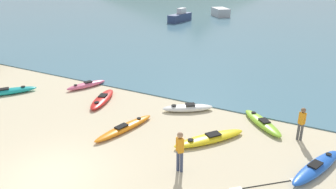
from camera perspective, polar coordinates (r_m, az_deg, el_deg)
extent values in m
plane|color=beige|center=(12.98, -19.77, -13.44)|extent=(400.00, 400.00, 0.00)
cube|color=teal|center=(51.64, 19.13, 12.37)|extent=(160.00, 70.00, 0.06)
ellipsoid|color=teal|center=(21.79, -26.25, 0.46)|extent=(2.55, 3.11, 0.34)
cube|color=black|center=(21.74, -26.77, 0.87)|extent=(0.67, 0.72, 0.05)
cylinder|color=black|center=(21.71, -23.94, 1.29)|extent=(0.25, 0.25, 0.02)
ellipsoid|color=blue|center=(13.67, 24.47, -11.42)|extent=(1.76, 3.36, 0.34)
cube|color=black|center=(13.44, 24.28, -11.01)|extent=(0.53, 0.69, 0.05)
cylinder|color=black|center=(14.34, 26.20, -9.30)|extent=(0.22, 0.22, 0.02)
ellipsoid|color=white|center=(17.35, 3.45, -2.34)|extent=(2.65, 2.14, 0.33)
cube|color=black|center=(17.30, 3.90, -1.74)|extent=(0.63, 0.62, 0.05)
cylinder|color=black|center=(17.18, 1.03, -1.90)|extent=(0.27, 0.27, 0.02)
ellipsoid|color=#E5668C|center=(21.29, -14.03, 1.62)|extent=(1.51, 2.64, 0.32)
cube|color=black|center=(21.28, -13.76, 2.17)|extent=(0.47, 0.56, 0.05)
cylinder|color=black|center=(20.96, -15.82, 1.62)|extent=(0.20, 0.20, 0.02)
ellipsoid|color=#8CCC2D|center=(16.40, 16.09, -4.72)|extent=(2.61, 2.63, 0.31)
cube|color=black|center=(16.21, 16.43, -4.37)|extent=(0.65, 0.65, 0.05)
cylinder|color=black|center=(16.96, 14.70, -3.05)|extent=(0.24, 0.24, 0.02)
ellipsoid|color=red|center=(18.89, -11.38, -0.78)|extent=(1.73, 3.14, 0.28)
cube|color=black|center=(18.96, -11.26, -0.14)|extent=(0.58, 0.66, 0.05)
cylinder|color=black|center=(18.11, -12.31, -1.32)|extent=(0.27, 0.27, 0.02)
ellipsoid|color=orange|center=(15.47, -7.60, -5.77)|extent=(1.27, 3.57, 0.25)
cube|color=black|center=(15.30, -8.11, -5.48)|extent=(0.44, 0.68, 0.05)
cylinder|color=black|center=(16.00, -5.10, -4.13)|extent=(0.21, 0.21, 0.02)
ellipsoid|color=yellow|center=(14.53, 7.27, -7.58)|extent=(2.66, 3.23, 0.28)
cube|color=black|center=(14.54, 7.88, -6.85)|extent=(0.70, 0.75, 0.05)
cylinder|color=black|center=(14.02, 3.98, -7.87)|extent=(0.26, 0.26, 0.02)
cylinder|color=#384260|center=(12.39, 1.75, -11.51)|extent=(0.12, 0.12, 0.82)
cylinder|color=#384260|center=(12.34, 2.36, -11.68)|extent=(0.12, 0.12, 0.82)
cube|color=orange|center=(12.00, 2.10, -8.78)|extent=(0.29, 0.29, 0.58)
cylinder|color=orange|center=(12.04, 1.57, -8.58)|extent=(0.09, 0.09, 0.55)
cylinder|color=orange|center=(11.94, 2.63, -8.86)|extent=(0.09, 0.09, 0.55)
sphere|color=#A37A5B|center=(11.80, 2.13, -7.07)|extent=(0.22, 0.22, 0.22)
cylinder|color=#4C4C4C|center=(15.54, 21.74, -6.02)|extent=(0.11, 0.11, 0.77)
cylinder|color=#4C4C4C|center=(15.53, 22.24, -6.11)|extent=(0.11, 0.11, 0.77)
cube|color=orange|center=(15.26, 22.33, -3.86)|extent=(0.27, 0.26, 0.55)
cylinder|color=orange|center=(15.26, 21.91, -3.73)|extent=(0.08, 0.08, 0.52)
cylinder|color=orange|center=(15.24, 22.76, -3.89)|extent=(0.08, 0.08, 0.52)
sphere|color=brown|center=(15.11, 22.53, -2.54)|extent=(0.21, 0.21, 0.21)
cube|color=#B2B2B7|center=(51.73, 9.13, 13.97)|extent=(3.67, 3.89, 1.21)
cube|color=navy|center=(46.09, 2.08, 13.22)|extent=(1.55, 4.57, 1.03)
cube|color=silver|center=(46.36, 2.39, 14.36)|extent=(0.83, 1.40, 0.72)
cylinder|color=black|center=(12.40, 16.79, -14.76)|extent=(1.43, 1.29, 0.03)
cube|color=white|center=(11.91, 11.72, -15.87)|extent=(0.45, 0.43, 0.03)
cube|color=white|center=(12.97, 21.41, -13.64)|extent=(0.45, 0.43, 0.03)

